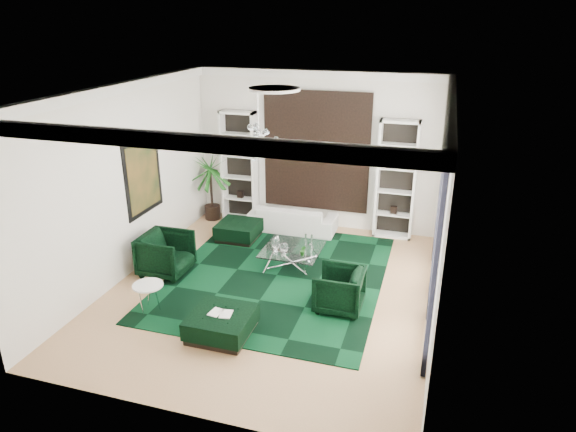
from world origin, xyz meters
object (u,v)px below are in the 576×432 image
(armchair_left, at_px, (166,254))
(coffee_table, at_px, (292,257))
(side_table, at_px, (149,298))
(sofa, at_px, (293,218))
(ottoman_front, at_px, (221,324))
(armchair_right, at_px, (339,289))
(palm, at_px, (211,179))
(ottoman_side, at_px, (239,231))

(armchair_left, xyz_separation_m, coffee_table, (2.38, 1.04, -0.23))
(side_table, bearing_deg, sofa, 71.92)
(coffee_table, distance_m, ottoman_front, 2.76)
(armchair_right, distance_m, palm, 5.31)
(ottoman_side, distance_m, palm, 1.76)
(side_table, bearing_deg, ottoman_front, -11.28)
(armchair_right, xyz_separation_m, side_table, (-3.22, -1.06, -0.13))
(sofa, height_order, armchair_right, armchair_right)
(sofa, xyz_separation_m, palm, (-2.22, 0.14, 0.77))
(coffee_table, relative_size, ottoman_side, 1.29)
(sofa, xyz_separation_m, ottoman_side, (-1.07, -0.87, -0.10))
(ottoman_side, bearing_deg, palm, 138.34)
(ottoman_side, height_order, side_table, side_table)
(ottoman_front, bearing_deg, palm, 116.25)
(armchair_left, height_order, ottoman_side, armchair_left)
(armchair_right, xyz_separation_m, ottoman_side, (-2.89, 2.36, -0.18))
(coffee_table, bearing_deg, ottoman_front, -98.71)
(armchair_right, xyz_separation_m, coffee_table, (-1.28, 1.36, -0.18))
(ottoman_side, bearing_deg, ottoman_front, -72.18)
(coffee_table, distance_m, side_table, 3.11)
(ottoman_side, xyz_separation_m, side_table, (-0.33, -3.42, 0.05))
(armchair_left, relative_size, coffee_table, 0.80)
(armchair_right, xyz_separation_m, palm, (-4.03, 3.38, 0.70))
(armchair_left, distance_m, armchair_right, 3.67)
(sofa, relative_size, ottoman_front, 2.13)
(armchair_right, height_order, ottoman_front, armchair_right)
(sofa, bearing_deg, side_table, 71.92)
(ottoman_front, xyz_separation_m, side_table, (-1.53, 0.30, 0.06))
(sofa, relative_size, ottoman_side, 2.30)
(coffee_table, distance_m, palm, 3.53)
(coffee_table, bearing_deg, armchair_left, -156.44)
(ottoman_side, height_order, ottoman_front, ottoman_side)
(armchair_left, xyz_separation_m, ottoman_side, (0.76, 2.04, -0.23))
(sofa, xyz_separation_m, ottoman_front, (0.12, -4.60, -0.11))
(sofa, bearing_deg, ottoman_side, 39.16)
(ottoman_side, bearing_deg, sofa, 39.16)
(coffee_table, bearing_deg, sofa, 106.13)
(ottoman_front, bearing_deg, ottoman_side, 107.82)
(sofa, distance_m, coffee_table, 1.96)
(coffee_table, height_order, ottoman_side, ottoman_side)
(coffee_table, bearing_deg, palm, 143.82)
(sofa, height_order, ottoman_side, sofa)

